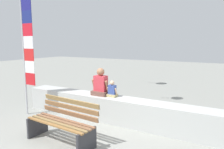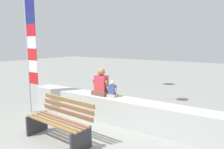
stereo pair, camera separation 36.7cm
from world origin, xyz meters
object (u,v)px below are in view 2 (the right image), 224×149
Objects in this scene: person_adult at (101,84)px; person_child at (112,90)px; flag_banner at (30,48)px; park_bench at (60,122)px.

person_adult is 1.73× the size of person_child.
person_adult is 0.23× the size of flag_banner.
person_adult is at bearing 22.52° from flag_banner.
person_child is at bearing 79.80° from park_bench.
flag_banner is at bearing 158.14° from park_bench.
flag_banner is (-2.28, -0.80, 1.10)m from person_child.
person_child reaches higher than park_bench.
park_bench is at bearing -21.86° from flag_banner.
person_adult is 2.30m from flag_banner.
person_child is 2.65m from flag_banner.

